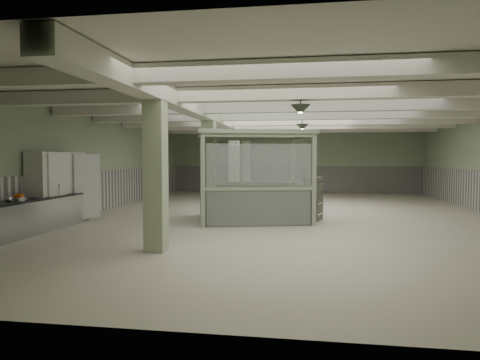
# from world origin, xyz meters

# --- Properties ---
(floor) EXTENTS (20.00, 20.00, 0.00)m
(floor) POSITION_xyz_m (0.00, 0.00, 0.00)
(floor) COLOR beige
(floor) RESTS_ON ground
(ceiling) EXTENTS (14.00, 20.00, 0.02)m
(ceiling) POSITION_xyz_m (0.00, 0.00, 3.60)
(ceiling) COLOR silver
(ceiling) RESTS_ON wall_back
(wall_back) EXTENTS (14.00, 0.02, 3.60)m
(wall_back) POSITION_xyz_m (0.00, 10.00, 1.80)
(wall_back) COLOR #9AB28F
(wall_back) RESTS_ON floor
(wall_front) EXTENTS (14.00, 0.02, 3.60)m
(wall_front) POSITION_xyz_m (0.00, -10.00, 1.80)
(wall_front) COLOR #9AB28F
(wall_front) RESTS_ON floor
(wall_left) EXTENTS (0.02, 20.00, 3.60)m
(wall_left) POSITION_xyz_m (-7.00, 0.00, 1.80)
(wall_left) COLOR #9AB28F
(wall_left) RESTS_ON floor
(wainscot_left) EXTENTS (0.05, 19.90, 1.50)m
(wainscot_left) POSITION_xyz_m (-6.97, 0.00, 0.75)
(wainscot_left) COLOR silver
(wainscot_left) RESTS_ON floor
(wainscot_back) EXTENTS (13.90, 0.05, 1.50)m
(wainscot_back) POSITION_xyz_m (0.00, 9.97, 0.75)
(wainscot_back) COLOR silver
(wainscot_back) RESTS_ON floor
(girder) EXTENTS (0.45, 19.90, 0.40)m
(girder) POSITION_xyz_m (-2.50, 0.00, 3.38)
(girder) COLOR silver
(girder) RESTS_ON ceiling
(beam_a) EXTENTS (13.90, 0.35, 0.32)m
(beam_a) POSITION_xyz_m (0.00, -7.50, 3.42)
(beam_a) COLOR silver
(beam_a) RESTS_ON ceiling
(beam_b) EXTENTS (13.90, 0.35, 0.32)m
(beam_b) POSITION_xyz_m (0.00, -5.00, 3.42)
(beam_b) COLOR silver
(beam_b) RESTS_ON ceiling
(beam_c) EXTENTS (13.90, 0.35, 0.32)m
(beam_c) POSITION_xyz_m (0.00, -2.50, 3.42)
(beam_c) COLOR silver
(beam_c) RESTS_ON ceiling
(beam_d) EXTENTS (13.90, 0.35, 0.32)m
(beam_d) POSITION_xyz_m (0.00, 0.00, 3.42)
(beam_d) COLOR silver
(beam_d) RESTS_ON ceiling
(beam_e) EXTENTS (13.90, 0.35, 0.32)m
(beam_e) POSITION_xyz_m (0.00, 2.50, 3.42)
(beam_e) COLOR silver
(beam_e) RESTS_ON ceiling
(beam_f) EXTENTS (13.90, 0.35, 0.32)m
(beam_f) POSITION_xyz_m (0.00, 5.00, 3.42)
(beam_f) COLOR silver
(beam_f) RESTS_ON ceiling
(beam_g) EXTENTS (13.90, 0.35, 0.32)m
(beam_g) POSITION_xyz_m (0.00, 7.50, 3.42)
(beam_g) COLOR silver
(beam_g) RESTS_ON ceiling
(column_a) EXTENTS (0.42, 0.42, 3.60)m
(column_a) POSITION_xyz_m (-2.50, -6.00, 1.80)
(column_a) COLOR #AABA96
(column_a) RESTS_ON floor
(column_b) EXTENTS (0.42, 0.42, 3.60)m
(column_b) POSITION_xyz_m (-2.50, -1.00, 1.80)
(column_b) COLOR #AABA96
(column_b) RESTS_ON floor
(column_c) EXTENTS (0.42, 0.42, 3.60)m
(column_c) POSITION_xyz_m (-2.50, 4.00, 1.80)
(column_c) COLOR #AABA96
(column_c) RESTS_ON floor
(column_d) EXTENTS (0.42, 0.42, 3.60)m
(column_d) POSITION_xyz_m (-2.50, 8.00, 1.80)
(column_d) COLOR #AABA96
(column_d) RESTS_ON floor
(pendant_front) EXTENTS (0.44, 0.44, 0.22)m
(pendant_front) POSITION_xyz_m (0.50, -5.00, 3.05)
(pendant_front) COLOR #2A3628
(pendant_front) RESTS_ON ceiling
(pendant_mid) EXTENTS (0.44, 0.44, 0.22)m
(pendant_mid) POSITION_xyz_m (0.50, 0.50, 3.05)
(pendant_mid) COLOR #2A3628
(pendant_mid) RESTS_ON ceiling
(pendant_back) EXTENTS (0.44, 0.44, 0.22)m
(pendant_back) POSITION_xyz_m (0.50, 5.50, 3.05)
(pendant_back) COLOR #2A3628
(pendant_back) RESTS_ON ceiling
(prep_counter) EXTENTS (0.82, 4.68, 0.91)m
(prep_counter) POSITION_xyz_m (-6.54, -4.30, 0.46)
(prep_counter) COLOR #A9A9AE
(prep_counter) RESTS_ON floor
(pitcher_near) EXTENTS (0.21, 0.23, 0.24)m
(pitcher_near) POSITION_xyz_m (-6.39, -5.40, 1.02)
(pitcher_near) COLOR #A9A9AE
(pitcher_near) RESTS_ON prep_counter
(pitcher_far) EXTENTS (0.17, 0.19, 0.24)m
(pitcher_far) POSITION_xyz_m (-6.62, -2.37, 1.02)
(pitcher_far) COLOR #A9A9AE
(pitcher_far) RESTS_ON prep_counter
(veg_colander) EXTENTS (0.41, 0.41, 0.18)m
(veg_colander) POSITION_xyz_m (-6.54, -4.79, 0.99)
(veg_colander) COLOR #424247
(veg_colander) RESTS_ON prep_counter
(orange_bowl) EXTENTS (0.37, 0.37, 0.10)m
(orange_bowl) POSITION_xyz_m (-6.40, -5.02, 0.95)
(orange_bowl) COLOR #B2B2B7
(orange_bowl) RESTS_ON prep_counter
(walkin_cooler) EXTENTS (0.98, 2.29, 2.10)m
(walkin_cooler) POSITION_xyz_m (-6.62, -2.93, 1.05)
(walkin_cooler) COLOR white
(walkin_cooler) RESTS_ON floor
(guard_booth) EXTENTS (4.09, 3.71, 2.80)m
(guard_booth) POSITION_xyz_m (-1.03, -1.13, 1.87)
(guard_booth) COLOR #92A483
(guard_booth) RESTS_ON floor
(filing_cabinet) EXTENTS (0.63, 0.75, 1.37)m
(filing_cabinet) POSITION_xyz_m (0.88, -0.92, 0.69)
(filing_cabinet) COLOR #5A5D4D
(filing_cabinet) RESTS_ON floor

